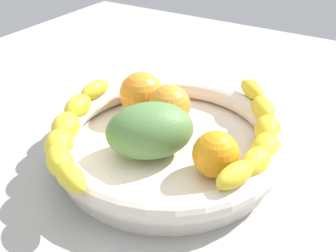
% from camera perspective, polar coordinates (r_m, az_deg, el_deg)
% --- Properties ---
extents(kitchen_counter, '(1.20, 1.20, 0.03)m').
position_cam_1_polar(kitchen_counter, '(0.55, -0.00, -5.60)').
color(kitchen_counter, '#9B9C97').
rests_on(kitchen_counter, ground).
extents(fruit_bowl, '(0.31, 0.31, 0.05)m').
position_cam_1_polar(fruit_bowl, '(0.52, -0.00, -2.12)').
color(fruit_bowl, silver).
rests_on(fruit_bowl, kitchen_counter).
extents(banana_draped_left, '(0.11, 0.26, 0.05)m').
position_cam_1_polar(banana_draped_left, '(0.51, 13.50, -1.15)').
color(banana_draped_left, yellow).
rests_on(banana_draped_left, fruit_bowl).
extents(banana_draped_right, '(0.16, 0.22, 0.05)m').
position_cam_1_polar(banana_draped_right, '(0.51, -14.42, -0.88)').
color(banana_draped_right, yellow).
rests_on(banana_draped_right, fruit_bowl).
extents(orange_front, '(0.06, 0.06, 0.06)m').
position_cam_1_polar(orange_front, '(0.55, 0.15, 2.99)').
color(orange_front, orange).
rests_on(orange_front, fruit_bowl).
extents(orange_mid_left, '(0.06, 0.06, 0.06)m').
position_cam_1_polar(orange_mid_left, '(0.46, 7.11, -4.20)').
color(orange_mid_left, orange).
rests_on(orange_mid_left, fruit_bowl).
extents(orange_mid_right, '(0.07, 0.07, 0.07)m').
position_cam_1_polar(orange_mid_right, '(0.58, -4.00, 4.77)').
color(orange_mid_right, orange).
rests_on(orange_mid_right, fruit_bowl).
extents(mango_green, '(0.14, 0.14, 0.07)m').
position_cam_1_polar(mango_green, '(0.49, -2.69, -0.68)').
color(mango_green, '#537F42').
rests_on(mango_green, fruit_bowl).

